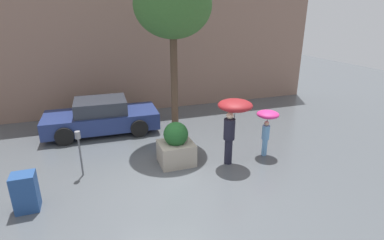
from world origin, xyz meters
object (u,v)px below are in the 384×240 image
object	(u,v)px
person_adult	(233,114)
parking_meter	(79,144)
person_child	(267,121)
street_tree	(173,6)
newspaper_box	(25,192)
planter_box	(176,146)
parked_car_near	(102,117)

from	to	relation	value
person_adult	parking_meter	bearing A→B (deg)	172.95
person_child	parking_meter	xyz separation A→B (m)	(-5.43, 0.51, -0.19)
street_tree	newspaper_box	size ratio (longest dim) A/B	6.09
street_tree	parking_meter	bearing A→B (deg)	-153.00
parking_meter	newspaper_box	world-z (taller)	parking_meter
person_child	planter_box	bearing A→B (deg)	124.68
person_adult	newspaper_box	world-z (taller)	person_adult
person_adult	street_tree	size ratio (longest dim) A/B	0.35
person_adult	parking_meter	xyz separation A→B (m)	(-4.18, 0.68, -0.60)
planter_box	parking_meter	world-z (taller)	parking_meter
parked_car_near	parking_meter	distance (m)	3.24
person_adult	street_tree	world-z (taller)	street_tree
person_adult	parked_car_near	xyz separation A→B (m)	(-3.45, 3.82, -0.95)
parked_car_near	newspaper_box	size ratio (longest dim) A/B	4.55
planter_box	newspaper_box	size ratio (longest dim) A/B	1.43
newspaper_box	street_tree	bearing A→B (deg)	33.01
person_child	person_adult	bearing A→B (deg)	139.40
street_tree	newspaper_box	world-z (taller)	street_tree
parked_car_near	planter_box	bearing A→B (deg)	-148.29
person_child	street_tree	size ratio (longest dim) A/B	0.26
parking_meter	street_tree	bearing A→B (deg)	27.00
planter_box	parked_car_near	size ratio (longest dim) A/B	0.31
planter_box	person_adult	bearing A→B (deg)	-18.26
person_child	parked_car_near	bearing A→B (deg)	93.78
parked_car_near	street_tree	size ratio (longest dim) A/B	0.75
planter_box	newspaper_box	xyz separation A→B (m)	(-3.81, -1.03, -0.11)
person_adult	newspaper_box	xyz separation A→B (m)	(-5.36, -0.52, -1.08)
person_adult	person_child	size ratio (longest dim) A/B	1.36
street_tree	parking_meter	distance (m)	4.93
person_adult	street_tree	distance (m)	3.82
person_adult	person_child	xyz separation A→B (m)	(1.25, 0.17, -0.42)
person_child	street_tree	xyz separation A→B (m)	(-2.32, 2.10, 3.29)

